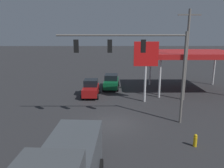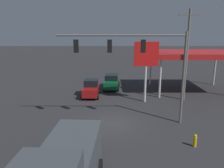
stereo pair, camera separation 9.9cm
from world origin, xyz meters
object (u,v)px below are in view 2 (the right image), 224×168
object	(u,v)px
price_sign	(146,57)
fire_hydrant	(195,141)
sedan_waiting	(112,82)
utility_pole	(187,54)
traffic_signal_assembly	(137,55)
hatchback_crossing	(91,88)

from	to	relation	value
price_sign	fire_hydrant	distance (m)	10.72
sedan_waiting	price_sign	bearing A→B (deg)	36.41
utility_pole	price_sign	world-z (taller)	utility_pole
traffic_signal_assembly	hatchback_crossing	bearing A→B (deg)	-60.17
utility_pole	price_sign	bearing A→B (deg)	8.32
hatchback_crossing	fire_hydrant	xyz separation A→B (m)	(-7.93, 11.70, -0.51)
sedan_waiting	fire_hydrant	size ratio (longest dim) A/B	5.12
sedan_waiting	traffic_signal_assembly	bearing A→B (deg)	13.96
traffic_signal_assembly	price_sign	xyz separation A→B (m)	(-1.59, -5.63, -0.84)
sedan_waiting	fire_hydrant	xyz separation A→B (m)	(-5.52, 15.23, -0.51)
utility_pole	sedan_waiting	distance (m)	10.36
utility_pole	fire_hydrant	xyz separation A→B (m)	(2.53, 10.24, -4.72)
sedan_waiting	hatchback_crossing	bearing A→B (deg)	-30.57
traffic_signal_assembly	fire_hydrant	distance (m)	7.43
utility_pole	sedan_waiting	world-z (taller)	utility_pole
traffic_signal_assembly	sedan_waiting	bearing A→B (deg)	-79.84
price_sign	hatchback_crossing	size ratio (longest dim) A/B	1.69
price_sign	sedan_waiting	bearing A→B (deg)	-57.40
traffic_signal_assembly	sedan_waiting	size ratio (longest dim) A/B	2.24
price_sign	hatchback_crossing	bearing A→B (deg)	-19.25
traffic_signal_assembly	fire_hydrant	bearing A→B (deg)	131.47
sedan_waiting	fire_hydrant	bearing A→B (deg)	23.72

